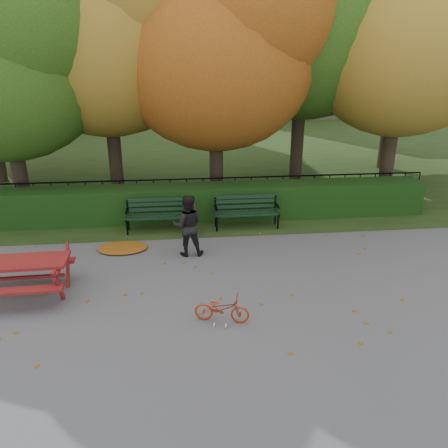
{
  "coord_description": "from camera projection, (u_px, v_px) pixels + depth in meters",
  "views": [
    {
      "loc": [
        -0.74,
        -7.61,
        4.47
      ],
      "look_at": [
        0.23,
        1.37,
        1.0
      ],
      "focal_mm": 35.0,
      "sensor_mm": 36.0,
      "label": 1
    }
  ],
  "objects": [
    {
      "name": "tree_a",
      "position": [
        8.0,
        55.0,
        11.78
      ],
      "size": [
        5.88,
        5.6,
        7.48
      ],
      "color": "#31261B",
      "rests_on": "ground"
    },
    {
      "name": "picnic_table",
      "position": [
        20.0,
        269.0,
        8.52
      ],
      "size": [
        1.85,
        1.51,
        0.88
      ],
      "rotation": [
        0.0,
        0.0,
        0.03
      ],
      "color": "maroon",
      "rests_on": "ground"
    },
    {
      "name": "child",
      "position": [
        190.0,
        216.0,
        11.46
      ],
      "size": [
        0.48,
        0.39,
        1.14
      ],
      "primitive_type": "imported",
      "rotation": [
        0.0,
        0.0,
        2.84
      ],
      "color": "#3F2014",
      "rests_on": "ground"
    },
    {
      "name": "building_left",
      "position": [
        48.0,
        8.0,
        29.28
      ],
      "size": [
        10.0,
        7.0,
        15.0
      ],
      "primitive_type": "cube",
      "color": "#A08F7D",
      "rests_on": "ground"
    },
    {
      "name": "tree_d",
      "position": [
        320.0,
        5.0,
        13.69
      ],
      "size": [
        7.14,
        6.8,
        9.58
      ],
      "color": "#31261B",
      "rests_on": "ground"
    },
    {
      "name": "hedge",
      "position": [
        205.0,
        202.0,
        12.74
      ],
      "size": [
        13.0,
        0.9,
        1.0
      ],
      "primitive_type": "cube",
      "color": "black",
      "rests_on": "ground"
    },
    {
      "name": "tree_g",
      "position": [
        411.0,
        32.0,
        16.71
      ],
      "size": [
        6.3,
        6.0,
        8.55
      ],
      "color": "#31261B",
      "rests_on": "ground"
    },
    {
      "name": "leaf_scatter",
      "position": [
        219.0,
        288.0,
        9.02
      ],
      "size": [
        9.0,
        5.7,
        0.01
      ],
      "primitive_type": null,
      "color": "brown",
      "rests_on": "ground"
    },
    {
      "name": "bench_left",
      "position": [
        159.0,
        212.0,
        11.86
      ],
      "size": [
        1.8,
        0.57,
        0.88
      ],
      "color": "black",
      "rests_on": "ground"
    },
    {
      "name": "bicycle",
      "position": [
        222.0,
        309.0,
        7.8
      ],
      "size": [
        1.05,
        0.59,
        0.52
      ],
      "primitive_type": "imported",
      "rotation": [
        0.0,
        0.0,
        1.32
      ],
      "color": "#AD3010",
      "rests_on": "ground"
    },
    {
      "name": "tree_b",
      "position": [
        114.0,
        23.0,
        12.82
      ],
      "size": [
        6.72,
        6.4,
        8.79
      ],
      "color": "#31261B",
      "rests_on": "ground"
    },
    {
      "name": "adult",
      "position": [
        188.0,
        225.0,
        10.3
      ],
      "size": [
        0.74,
        0.58,
        1.49
      ],
      "primitive_type": "imported",
      "rotation": [
        0.0,
        0.0,
        3.12
      ],
      "color": "black",
      "rests_on": "ground"
    },
    {
      "name": "grass_strip",
      "position": [
        192.0,
        153.0,
        21.73
      ],
      "size": [
        90.0,
        90.0,
        0.0
      ],
      "primitive_type": "plane",
      "color": "#203213",
      "rests_on": "ground"
    },
    {
      "name": "tree_c",
      "position": [
        228.0,
        44.0,
        12.63
      ],
      "size": [
        6.3,
        6.0,
        8.0
      ],
      "color": "#31261B",
      "rests_on": "ground"
    },
    {
      "name": "iron_fence",
      "position": [
        203.0,
        193.0,
        13.47
      ],
      "size": [
        14.0,
        0.04,
        1.02
      ],
      "color": "black",
      "rests_on": "ground"
    },
    {
      "name": "bench_right",
      "position": [
        246.0,
        209.0,
        12.1
      ],
      "size": [
        1.8,
        0.57,
        0.88
      ],
      "color": "black",
      "rests_on": "ground"
    },
    {
      "name": "tree_e",
      "position": [
        419.0,
        35.0,
        12.92
      ],
      "size": [
        6.09,
        5.8,
        8.16
      ],
      "color": "#31261B",
      "rests_on": "ground"
    },
    {
      "name": "leaf_pile",
      "position": [
        123.0,
        248.0,
        10.82
      ],
      "size": [
        1.4,
        1.12,
        0.09
      ],
      "primitive_type": "ellipsoid",
      "rotation": [
        0.0,
        0.0,
        0.24
      ],
      "color": "brown",
      "rests_on": "ground"
    },
    {
      "name": "ground",
      "position": [
        220.0,
        295.0,
        8.74
      ],
      "size": [
        90.0,
        90.0,
        0.0
      ],
      "primitive_type": "plane",
      "color": "slate",
      "rests_on": "ground"
    },
    {
      "name": "building_right",
      "position": [
        288.0,
        35.0,
        33.38
      ],
      "size": [
        9.0,
        6.0,
        12.0
      ],
      "primitive_type": "cube",
      "color": "#A08F7D",
      "rests_on": "ground"
    }
  ]
}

